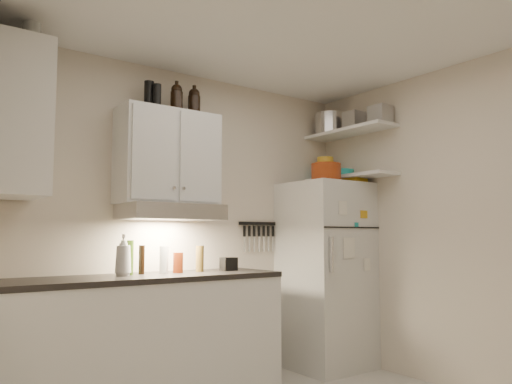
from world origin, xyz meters
TOP-DOWN VIEW (x-y plane):
  - ceiling at (0.00, 0.00)m, footprint 3.20×3.00m
  - back_wall at (0.00, 1.51)m, footprint 3.20×0.02m
  - left_wall at (-1.61, 0.00)m, footprint 0.02×3.00m
  - right_wall at (1.61, 0.00)m, footprint 0.02×3.00m
  - base_cabinet at (-0.55, 1.20)m, footprint 2.10×0.60m
  - countertop at (-0.55, 1.20)m, footprint 2.10×0.62m
  - upper_cabinet at (-0.30, 1.33)m, footprint 0.80×0.33m
  - side_cabinet at (-1.44, 1.20)m, footprint 0.33×0.55m
  - range_hood at (-0.30, 1.27)m, footprint 0.76×0.46m
  - fridge at (1.25, 1.16)m, footprint 0.70×0.68m
  - shelf_hi at (1.45, 1.02)m, footprint 0.30×0.95m
  - shelf_lo at (1.45, 1.02)m, footprint 0.30×0.95m
  - knife_strip at (0.70, 1.49)m, footprint 0.42×0.02m
  - dutch_oven at (1.10, 0.98)m, footprint 0.29×0.29m
  - book_stack at (1.45, 1.01)m, footprint 0.23×0.27m
  - spice_jar at (1.34, 1.09)m, footprint 0.08×0.08m
  - stock_pot at (1.45, 1.29)m, footprint 0.35×0.35m
  - tin_a at (1.49, 0.99)m, footprint 0.18×0.17m
  - tin_b at (1.49, 0.68)m, footprint 0.18×0.18m
  - bowl_teal at (1.45, 1.33)m, footprint 0.26×0.26m
  - bowl_orange at (1.46, 1.36)m, footprint 0.21×0.21m
  - bowl_yellow at (1.46, 1.36)m, footprint 0.16×0.16m
  - plates at (1.39, 1.08)m, footprint 0.28×0.28m
  - growler_a at (-0.25, 1.30)m, footprint 0.11×0.11m
  - growler_b at (-0.06, 1.36)m, footprint 0.13×0.13m
  - thermos_a at (-0.43, 1.28)m, footprint 0.07×0.07m
  - thermos_b at (-0.47, 1.35)m, footprint 0.10×0.10m
  - side_jar at (-1.38, 1.17)m, footprint 0.12×0.12m
  - soap_bottle at (-0.69, 1.23)m, footprint 0.16×0.16m
  - pepper_mill at (-0.04, 1.27)m, footprint 0.07×0.07m
  - oil_bottle at (-0.62, 1.28)m, footprint 0.06×0.06m
  - vinegar_bottle at (-0.53, 1.29)m, footprint 0.06×0.06m
  - clear_bottle at (-0.33, 1.31)m, footprint 0.07×0.07m
  - red_jar at (-0.24, 1.25)m, footprint 0.08×0.08m
  - caddy at (0.22, 1.24)m, footprint 0.13×0.09m

SIDE VIEW (x-z plane):
  - base_cabinet at x=-0.55m, z-range 0.00..0.88m
  - fridge at x=1.25m, z-range 0.00..1.70m
  - countertop at x=-0.55m, z-range 0.88..0.92m
  - caddy at x=0.22m, z-range 0.92..1.03m
  - red_jar at x=-0.24m, z-range 0.92..1.08m
  - clear_bottle at x=-0.33m, z-range 0.92..1.13m
  - pepper_mill at x=-0.04m, z-range 0.92..1.13m
  - vinegar_bottle at x=-0.53m, z-range 0.92..1.14m
  - oil_bottle at x=-0.62m, z-range 0.92..1.17m
  - soap_bottle at x=-0.69m, z-range 0.92..1.25m
  - back_wall at x=0.00m, z-range 0.00..2.60m
  - left_wall at x=-1.61m, z-range 0.00..2.60m
  - right_wall at x=1.61m, z-range 0.00..2.60m
  - knife_strip at x=0.70m, z-range 1.31..1.33m
  - range_hood at x=-0.30m, z-range 1.33..1.45m
  - book_stack at x=1.45m, z-range 1.70..1.78m
  - spice_jar at x=1.34m, z-range 1.70..1.80m
  - shelf_lo at x=1.45m, z-range 1.75..1.77m
  - dutch_oven at x=1.10m, z-range 1.70..1.86m
  - plates at x=1.39m, z-range 1.77..1.83m
  - upper_cabinet at x=-0.30m, z-range 1.45..2.20m
  - bowl_teal at x=1.45m, z-range 1.77..1.88m
  - bowl_orange at x=1.46m, z-range 1.88..1.94m
  - side_cabinet at x=-1.44m, z-range 1.45..2.45m
  - bowl_yellow at x=1.46m, z-range 1.94..2.00m
  - shelf_hi at x=1.45m, z-range 2.19..2.22m
  - thermos_a at x=-0.43m, z-range 2.20..2.39m
  - tin_b at x=1.49m, z-range 2.21..2.39m
  - tin_a at x=1.49m, z-range 2.21..2.39m
  - thermos_b at x=-0.47m, z-range 2.20..2.42m
  - growler_a at x=-0.25m, z-range 2.20..2.43m
  - stock_pot at x=1.45m, z-range 2.21..2.43m
  - growler_b at x=-0.06m, z-range 2.20..2.44m
  - side_jar at x=-1.38m, z-range 2.45..2.60m
  - ceiling at x=0.00m, z-range 2.60..2.62m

